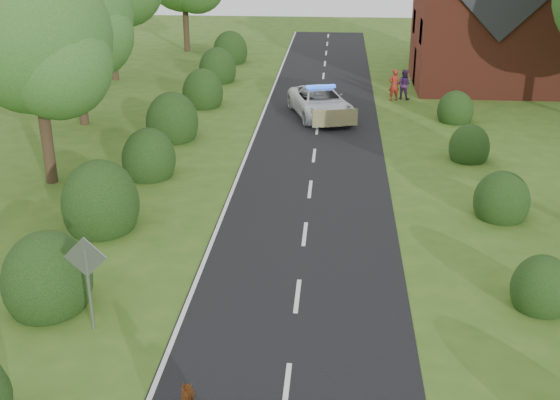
# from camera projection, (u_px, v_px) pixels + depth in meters

# --- Properties ---
(ground) EXTENTS (120.00, 120.00, 0.00)m
(ground) POSITION_uv_depth(u_px,v_px,m) (287.00, 389.00, 15.34)
(ground) COLOR #345D1B
(road) EXTENTS (6.00, 70.00, 0.02)m
(road) POSITION_uv_depth(u_px,v_px,m) (313.00, 163.00, 29.18)
(road) COLOR black
(road) RESTS_ON ground
(road_markings) EXTENTS (4.96, 70.00, 0.01)m
(road_markings) POSITION_uv_depth(u_px,v_px,m) (270.00, 179.00, 27.38)
(road_markings) COLOR white
(road_markings) RESTS_ON road
(hedgerow_left) EXTENTS (2.75, 50.41, 3.00)m
(hedgerow_left) POSITION_uv_depth(u_px,v_px,m) (137.00, 169.00, 26.35)
(hedgerow_left) COLOR black
(hedgerow_left) RESTS_ON ground
(hedgerow_right) EXTENTS (2.10, 45.78, 2.10)m
(hedgerow_right) POSITION_uv_depth(u_px,v_px,m) (494.00, 189.00, 24.97)
(hedgerow_right) COLOR black
(hedgerow_right) RESTS_ON ground
(tree_left_a) EXTENTS (5.74, 5.60, 8.38)m
(tree_left_a) POSITION_uv_depth(u_px,v_px,m) (39.00, 44.00, 25.01)
(tree_left_a) COLOR #332316
(tree_left_a) RESTS_ON ground
(tree_left_b) EXTENTS (5.74, 5.60, 8.07)m
(tree_left_b) POSITION_uv_depth(u_px,v_px,m) (78.00, 20.00, 32.61)
(tree_left_b) COLOR #332316
(tree_left_b) RESTS_ON ground
(road_sign) EXTENTS (1.06, 0.08, 2.53)m
(road_sign) POSITION_uv_depth(u_px,v_px,m) (87.00, 270.00, 16.95)
(road_sign) COLOR gray
(road_sign) RESTS_ON ground
(house) EXTENTS (8.00, 7.40, 9.17)m
(house) POSITION_uv_depth(u_px,v_px,m) (487.00, 22.00, 40.86)
(house) COLOR maroon
(house) RESTS_ON ground
(police_van) EXTENTS (3.88, 5.86, 1.64)m
(police_van) POSITION_uv_depth(u_px,v_px,m) (321.00, 103.00, 35.59)
(police_van) COLOR white
(police_van) RESTS_ON ground
(pedestrian_red) EXTENTS (0.75, 0.62, 1.75)m
(pedestrian_red) POSITION_uv_depth(u_px,v_px,m) (394.00, 85.00, 38.71)
(pedestrian_red) COLOR maroon
(pedestrian_red) RESTS_ON ground
(pedestrian_purple) EXTENTS (0.99, 0.90, 1.66)m
(pedestrian_purple) POSITION_uv_depth(u_px,v_px,m) (404.00, 84.00, 39.05)
(pedestrian_purple) COLOR #3D1E4D
(pedestrian_purple) RESTS_ON ground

